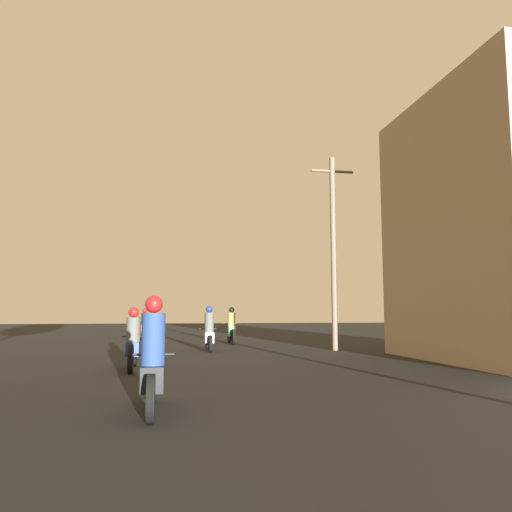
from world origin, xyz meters
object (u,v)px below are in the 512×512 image
object	(u,v)px
motorcycle_blue	(133,344)
motorcycle_silver	(209,333)
motorcycle_red	(144,327)
motorcycle_black	(153,365)
motorcycle_green	(231,329)
utility_pole_far	(333,248)

from	to	relation	value
motorcycle_blue	motorcycle_silver	distance (m)	5.86
motorcycle_red	motorcycle_black	bearing A→B (deg)	-82.91
motorcycle_green	utility_pole_far	xyz separation A→B (m)	(3.14, -4.34, 3.03)
motorcycle_silver	motorcycle_green	xyz separation A→B (m)	(1.28, 3.79, 0.01)
motorcycle_blue	motorcycle_red	world-z (taller)	motorcycle_red
motorcycle_blue	utility_pole_far	size ratio (longest dim) A/B	0.30
utility_pole_far	motorcycle_black	bearing A→B (deg)	-121.36
motorcycle_red	motorcycle_blue	bearing A→B (deg)	-84.40
motorcycle_black	motorcycle_green	bearing A→B (deg)	86.35
motorcycle_blue	motorcycle_silver	size ratio (longest dim) A/B	1.14
motorcycle_green	utility_pole_far	distance (m)	6.15
motorcycle_silver	utility_pole_far	distance (m)	5.39
motorcycle_black	motorcycle_red	bearing A→B (deg)	100.64
motorcycle_black	motorcycle_silver	world-z (taller)	motorcycle_black
motorcycle_black	motorcycle_blue	size ratio (longest dim) A/B	0.96
motorcycle_blue	motorcycle_green	xyz separation A→B (m)	(3.53, 9.21, 0.03)
motorcycle_blue	utility_pole_far	distance (m)	8.80
motorcycle_green	motorcycle_red	xyz separation A→B (m)	(-3.79, 3.82, -0.01)
motorcycle_red	utility_pole_far	distance (m)	11.13
motorcycle_silver	utility_pole_far	bearing A→B (deg)	-11.52
utility_pole_far	motorcycle_red	bearing A→B (deg)	130.33
motorcycle_blue	motorcycle_green	size ratio (longest dim) A/B	1.05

